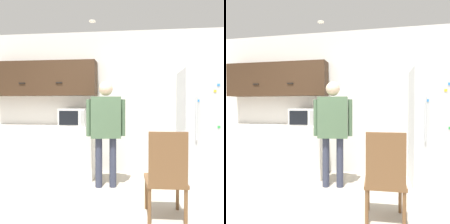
% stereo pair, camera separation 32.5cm
% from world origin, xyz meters
% --- Properties ---
extents(back_wall, '(6.00, 0.06, 2.70)m').
position_xyz_m(back_wall, '(0.00, 2.04, 1.35)').
color(back_wall, white).
rests_on(back_wall, ground_plane).
extents(counter, '(2.00, 0.57, 0.91)m').
position_xyz_m(counter, '(-1.20, 1.73, 0.46)').
color(counter, silver).
rests_on(counter, ground_plane).
extents(upper_cabinets, '(2.00, 0.33, 0.64)m').
position_xyz_m(upper_cabinets, '(-1.20, 1.86, 1.80)').
color(upper_cabinets, '#3D2819').
extents(microwave, '(0.48, 0.41, 0.32)m').
position_xyz_m(microwave, '(-0.58, 1.73, 1.07)').
color(microwave, white).
rests_on(microwave, counter).
extents(person, '(0.61, 0.28, 1.66)m').
position_xyz_m(person, '(0.06, 1.26, 1.01)').
color(person, '#33384C').
rests_on(person, ground_plane).
extents(refrigerator, '(0.70, 0.75, 1.88)m').
position_xyz_m(refrigerator, '(1.64, 1.64, 0.94)').
color(refrigerator, silver).
rests_on(refrigerator, ground_plane).
extents(chair, '(0.46, 0.46, 1.00)m').
position_xyz_m(chair, '(0.86, 0.30, 0.53)').
color(chair, brown).
rests_on(chair, ground_plane).
extents(ceiling_light, '(0.11, 0.11, 0.01)m').
position_xyz_m(ceiling_light, '(-0.19, 1.45, 2.68)').
color(ceiling_light, white).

